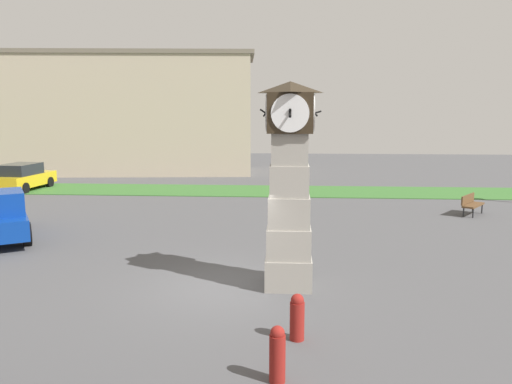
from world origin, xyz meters
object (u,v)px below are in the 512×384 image
(bollard_near_tower, at_px, (277,354))
(bollard_mid_row, at_px, (297,317))
(car_far_lot, at_px, (23,177))
(clock_tower, at_px, (289,189))
(bench, at_px, (471,203))

(bollard_near_tower, xyz_separation_m, bollard_mid_row, (0.35, 1.62, -0.02))
(bollard_near_tower, distance_m, bollard_mid_row, 1.66)
(car_far_lot, bearing_deg, bollard_near_tower, -52.58)
(bollard_mid_row, xyz_separation_m, car_far_lot, (-15.88, 18.68, 0.32))
(bollard_near_tower, bearing_deg, clock_tower, 88.00)
(bench, bearing_deg, clock_tower, -129.23)
(bollard_mid_row, bearing_deg, clock_tower, 93.38)
(bollard_mid_row, relative_size, car_far_lot, 0.22)
(clock_tower, bearing_deg, bench, 50.77)
(clock_tower, height_order, bollard_near_tower, clock_tower)
(bollard_near_tower, height_order, bench, bollard_near_tower)
(bollard_mid_row, bearing_deg, bench, 58.77)
(clock_tower, bearing_deg, car_far_lot, 135.29)
(bollard_near_tower, xyz_separation_m, car_far_lot, (-15.53, 20.30, 0.30))
(bench, bearing_deg, car_far_lot, 166.76)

